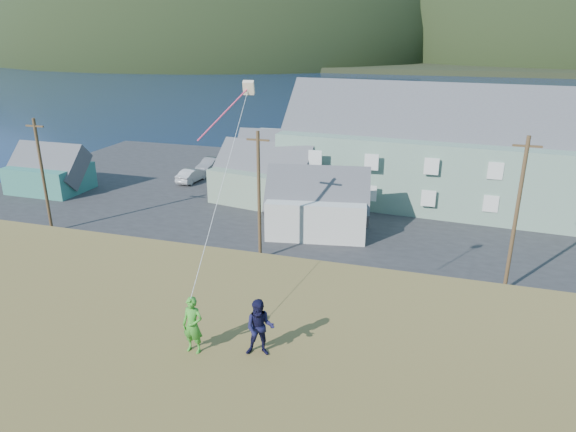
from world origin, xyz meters
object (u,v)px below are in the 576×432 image
object	(u,v)px
shed_palegreen_far	(279,156)
kite_flyer_navy	(260,328)
shed_teal	(49,170)
shed_white	(318,203)
shed_palegreen_near	(264,176)
kite_flyer_green	(193,325)
lodge	(492,153)
wharf	(330,144)

from	to	relation	value
shed_palegreen_far	kite_flyer_navy	world-z (taller)	kite_flyer_navy
shed_teal	shed_white	distance (m)	28.92
shed_teal	shed_palegreen_near	distance (m)	22.21
kite_flyer_green	shed_white	bearing A→B (deg)	99.82
lodge	kite_flyer_navy	size ratio (longest dim) A/B	23.45
lodge	shed_white	xyz separation A→B (m)	(-13.41, -10.72, -2.63)
shed_palegreen_far	kite_flyer_green	bearing A→B (deg)	-78.46
shed_palegreen_near	wharf	bearing A→B (deg)	99.06
shed_white	kite_flyer_green	size ratio (longest dim) A/B	5.44
lodge	shed_white	distance (m)	17.37
lodge	shed_palegreen_near	bearing A→B (deg)	-163.85
lodge	shed_palegreen_near	size ratio (longest dim) A/B	3.73
kite_flyer_green	shed_teal	bearing A→B (deg)	139.82
shed_white	kite_flyer_navy	bearing A→B (deg)	-88.96
shed_palegreen_near	lodge	bearing A→B (deg)	22.88
lodge	shed_white	bearing A→B (deg)	-137.53
shed_white	shed_palegreen_far	size ratio (longest dim) A/B	0.92
shed_palegreen_near	shed_palegreen_far	xyz separation A→B (m)	(-1.43, 8.98, -0.16)
shed_white	shed_palegreen_far	distance (m)	17.36
shed_palegreen_near	kite_flyer_navy	xyz separation A→B (m)	(11.75, -33.05, 5.43)
wharf	shed_palegreen_far	xyz separation A→B (m)	(-2.11, -16.89, 1.99)
lodge	kite_flyer_navy	bearing A→B (deg)	-98.90
lodge	kite_flyer_navy	distance (m)	38.52
kite_flyer_navy	shed_teal	bearing A→B (deg)	124.97
shed_palegreen_near	kite_flyer_navy	world-z (taller)	kite_flyer_navy
lodge	shed_palegreen_near	world-z (taller)	lodge
wharf	shed_palegreen_near	world-z (taller)	shed_palegreen_near
kite_flyer_green	kite_flyer_navy	world-z (taller)	kite_flyer_navy
wharf	kite_flyer_navy	size ratio (longest dim) A/B	15.70
shed_palegreen_far	kite_flyer_navy	size ratio (longest dim) A/B	5.88
shed_palegreen_near	shed_palegreen_far	size ratio (longest dim) A/B	1.07
shed_teal	kite_flyer_green	distance (m)	44.29
shed_palegreen_near	shed_white	world-z (taller)	shed_palegreen_near
shed_teal	shed_palegreen_far	world-z (taller)	shed_palegreen_far
shed_palegreen_near	shed_white	bearing A→B (deg)	-32.30
shed_teal	kite_flyer_navy	xyz separation A→B (m)	(33.71, -29.76, 5.77)
lodge	shed_teal	world-z (taller)	lodge
shed_teal	shed_palegreen_far	size ratio (longest dim) A/B	0.79
shed_teal	kite_flyer_green	size ratio (longest dim) A/B	4.66
shed_palegreen_far	shed_white	bearing A→B (deg)	-65.17
wharf	shed_palegreen_far	world-z (taller)	shed_palegreen_far
lodge	shed_teal	distance (m)	42.97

